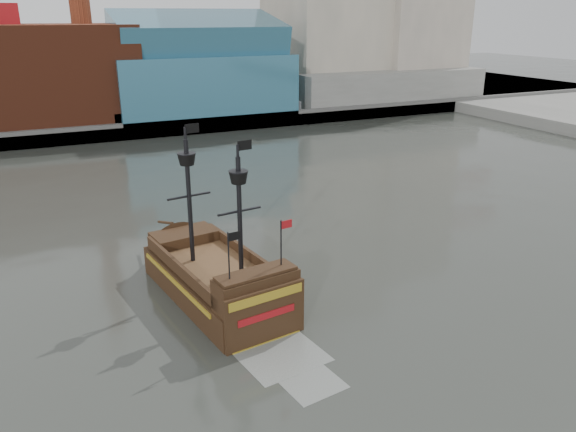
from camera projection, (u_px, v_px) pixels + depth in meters
ground at (376, 319)px, 35.92m from camera, size 400.00×400.00×0.00m
promenade_far at (123, 105)px, 113.89m from camera, size 220.00×60.00×2.00m
seawall at (156, 129)px, 88.68m from camera, size 220.00×1.00×2.60m
crane_a at (467, 11)px, 130.76m from camera, size 22.50×4.00×32.25m
crane_b at (468, 26)px, 144.32m from camera, size 19.10×4.00×26.25m
pirate_ship at (218, 284)px, 38.10m from camera, size 7.28×17.49×12.69m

